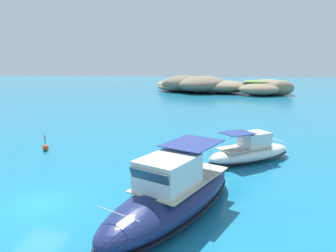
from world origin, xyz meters
The scene contains 6 objects.
ground_plane centered at (0.00, 0.00, 0.00)m, with size 400.00×400.00×0.00m, color #197093.
islet_large centered at (1.44, 76.29, 2.00)m, with size 30.98×28.08×4.84m.
islet_small centered at (21.22, 70.94, 1.89)m, with size 16.96×18.43×4.06m.
motorboat_white centered at (12.35, 10.07, 0.80)m, with size 7.81×6.87×2.52m.
motorboat_navy centered at (7.73, 0.15, 1.09)m, with size 7.34×11.43×3.45m.
channel_buoy centered at (-5.78, 9.84, 0.34)m, with size 0.56×0.56×1.48m.
Camera 1 is at (10.10, -14.07, 7.62)m, focal length 32.02 mm.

